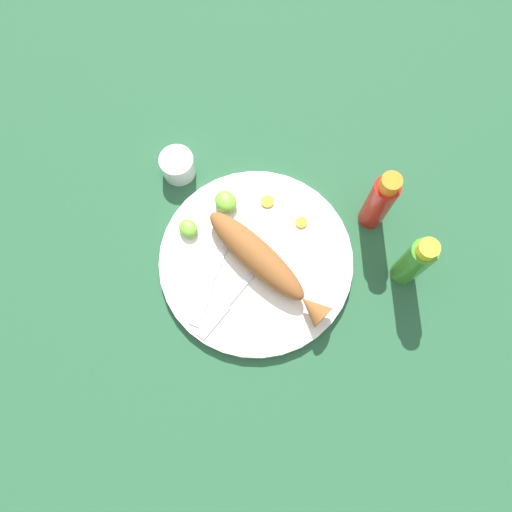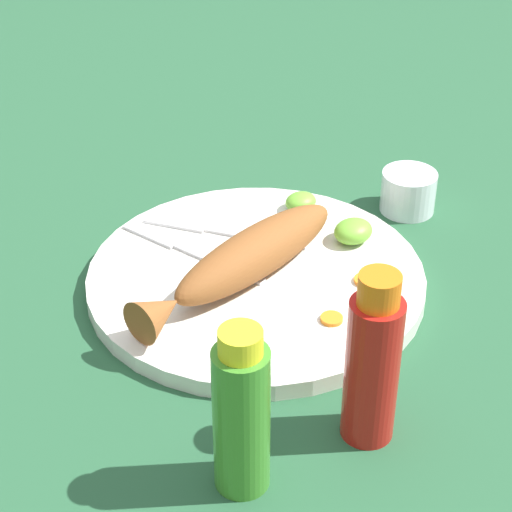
{
  "view_description": "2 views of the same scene",
  "coord_description": "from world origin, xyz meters",
  "px_view_note": "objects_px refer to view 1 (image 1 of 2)",
  "views": [
    {
      "loc": [
        -0.2,
        0.15,
        0.87
      ],
      "look_at": [
        0.0,
        0.0,
        0.04
      ],
      "focal_mm": 35.0,
      "sensor_mm": 36.0,
      "label": 1
    },
    {
      "loc": [
        -0.49,
        -0.6,
        0.56
      ],
      "look_at": [
        0.0,
        0.0,
        0.04
      ],
      "focal_mm": 65.0,
      "sensor_mm": 36.0,
      "label": 2
    }
  ],
  "objects_px": {
    "fried_fish": "(264,262)",
    "salt_cup": "(178,166)",
    "fork_far": "(211,283)",
    "main_plate": "(256,261)",
    "hot_sauce_bottle_red": "(379,202)",
    "hot_sauce_bottle_green": "(414,262)",
    "fork_near": "(230,301)"
  },
  "relations": [
    {
      "from": "hot_sauce_bottle_green",
      "to": "salt_cup",
      "type": "relative_size",
      "value": 2.39
    },
    {
      "from": "main_plate",
      "to": "fork_near",
      "type": "xyz_separation_m",
      "value": [
        -0.03,
        0.08,
        0.01
      ]
    },
    {
      "from": "fried_fish",
      "to": "salt_cup",
      "type": "height_order",
      "value": "fried_fish"
    },
    {
      "from": "fried_fish",
      "to": "fork_far",
      "type": "relative_size",
      "value": 1.67
    },
    {
      "from": "hot_sauce_bottle_red",
      "to": "salt_cup",
      "type": "height_order",
      "value": "hot_sauce_bottle_red"
    },
    {
      "from": "fried_fish",
      "to": "fork_far",
      "type": "distance_m",
      "value": 0.1
    },
    {
      "from": "fork_near",
      "to": "hot_sauce_bottle_green",
      "type": "xyz_separation_m",
      "value": [
        -0.14,
        -0.28,
        0.05
      ]
    },
    {
      "from": "hot_sauce_bottle_green",
      "to": "fork_far",
      "type": "bearing_deg",
      "value": 56.62
    },
    {
      "from": "fork_near",
      "to": "hot_sauce_bottle_green",
      "type": "distance_m",
      "value": 0.32
    },
    {
      "from": "main_plate",
      "to": "fork_far",
      "type": "bearing_deg",
      "value": 81.65
    },
    {
      "from": "fork_near",
      "to": "fork_far",
      "type": "height_order",
      "value": "same"
    },
    {
      "from": "main_plate",
      "to": "hot_sauce_bottle_red",
      "type": "distance_m",
      "value": 0.24
    },
    {
      "from": "main_plate",
      "to": "fork_far",
      "type": "height_order",
      "value": "fork_far"
    },
    {
      "from": "main_plate",
      "to": "fried_fish",
      "type": "height_order",
      "value": "fried_fish"
    },
    {
      "from": "main_plate",
      "to": "fried_fish",
      "type": "relative_size",
      "value": 1.27
    },
    {
      "from": "fried_fish",
      "to": "fork_far",
      "type": "xyz_separation_m",
      "value": [
        0.03,
        0.09,
        -0.02
      ]
    },
    {
      "from": "fried_fish",
      "to": "salt_cup",
      "type": "xyz_separation_m",
      "value": [
        0.25,
        0.01,
        -0.02
      ]
    },
    {
      "from": "main_plate",
      "to": "salt_cup",
      "type": "xyz_separation_m",
      "value": [
        0.23,
        0.01,
        0.01
      ]
    },
    {
      "from": "fried_fish",
      "to": "fork_near",
      "type": "xyz_separation_m",
      "value": [
        -0.01,
        0.09,
        -0.02
      ]
    },
    {
      "from": "hot_sauce_bottle_red",
      "to": "hot_sauce_bottle_green",
      "type": "height_order",
      "value": "hot_sauce_bottle_red"
    },
    {
      "from": "hot_sauce_bottle_green",
      "to": "main_plate",
      "type": "bearing_deg",
      "value": 48.26
    },
    {
      "from": "hot_sauce_bottle_red",
      "to": "fork_near",
      "type": "bearing_deg",
      "value": 84.89
    },
    {
      "from": "main_plate",
      "to": "salt_cup",
      "type": "relative_size",
      "value": 5.44
    },
    {
      "from": "main_plate",
      "to": "fried_fish",
      "type": "bearing_deg",
      "value": -171.49
    },
    {
      "from": "hot_sauce_bottle_red",
      "to": "salt_cup",
      "type": "bearing_deg",
      "value": 37.77
    },
    {
      "from": "main_plate",
      "to": "hot_sauce_bottle_green",
      "type": "bearing_deg",
      "value": -131.74
    },
    {
      "from": "fork_near",
      "to": "salt_cup",
      "type": "distance_m",
      "value": 0.28
    },
    {
      "from": "salt_cup",
      "to": "fried_fish",
      "type": "bearing_deg",
      "value": -177.86
    },
    {
      "from": "fried_fish",
      "to": "fork_far",
      "type": "bearing_deg",
      "value": 62.81
    },
    {
      "from": "hot_sauce_bottle_red",
      "to": "fork_far",
      "type": "bearing_deg",
      "value": 76.72
    },
    {
      "from": "hot_sauce_bottle_red",
      "to": "salt_cup",
      "type": "distance_m",
      "value": 0.38
    },
    {
      "from": "main_plate",
      "to": "fried_fish",
      "type": "distance_m",
      "value": 0.04
    }
  ]
}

